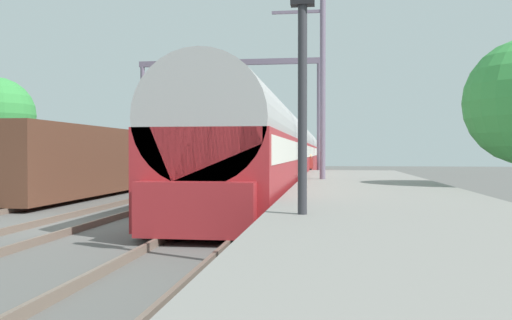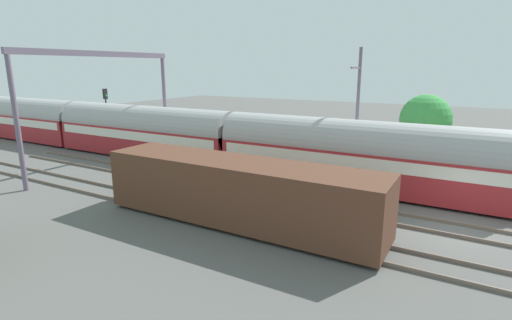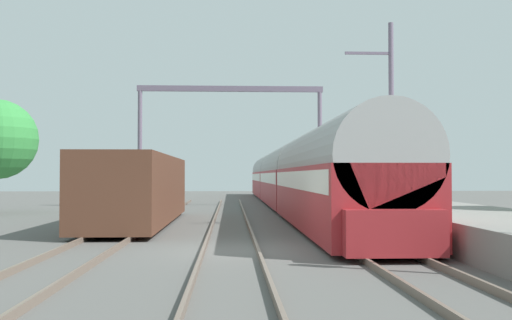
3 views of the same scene
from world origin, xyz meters
TOP-DOWN VIEW (x-y plane):
  - ground at (0.00, 0.00)m, footprint 120.00×120.00m
  - track_far_west at (-3.83, 0.00)m, footprint 1.51×60.00m
  - track_west at (0.00, 0.00)m, footprint 1.52×60.00m
  - track_east at (3.83, 0.00)m, footprint 1.51×60.00m
  - platform at (7.64, 2.00)m, footprint 4.40×28.00m
  - passenger_train at (3.83, 22.08)m, footprint 2.93×49.20m
  - freight_car at (-3.83, 8.62)m, footprint 2.80×13.00m
  - person_crossing at (5.32, 20.47)m, footprint 0.34×0.45m
  - railway_signal_far at (5.74, 28.52)m, footprint 0.36×0.30m
  - catenary_gantry at (0.00, 21.69)m, footprint 12.05×0.28m
  - catenary_pole_east_mid at (6.18, 6.30)m, footprint 1.90×0.20m
  - tree_east_background at (11.94, 3.00)m, footprint 3.52×3.52m

SIDE VIEW (x-z plane):
  - ground at x=0.00m, z-range 0.00..0.00m
  - track_far_west at x=-3.83m, z-range 0.00..0.16m
  - track_west at x=0.00m, z-range 0.00..0.16m
  - track_east at x=3.83m, z-range 0.00..0.16m
  - platform at x=7.64m, z-range 0.00..0.90m
  - person_crossing at x=5.32m, z-range 0.16..1.89m
  - freight_car at x=-3.83m, z-range 0.12..2.82m
  - passenger_train at x=3.83m, z-range 0.06..3.88m
  - railway_signal_far at x=5.74m, z-range 0.70..5.69m
  - tree_east_background at x=11.94m, z-range 0.73..5.73m
  - catenary_pole_east_mid at x=6.18m, z-range 0.15..8.15m
  - catenary_gantry at x=0.00m, z-range 1.67..9.53m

